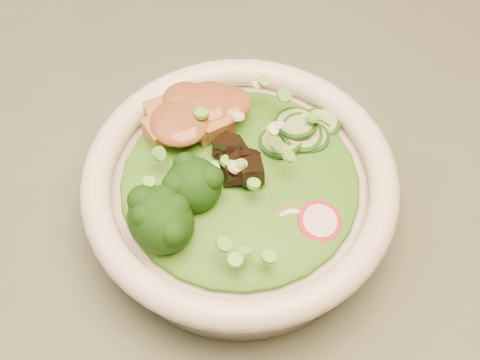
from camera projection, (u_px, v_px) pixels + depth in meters
dining_table at (137, 216)px, 0.66m from camera, size 1.20×0.80×0.75m
salad_bowl at (240, 193)px, 0.50m from camera, size 0.23×0.23×0.06m
lettuce_bed at (240, 179)px, 0.48m from camera, size 0.17×0.17×0.02m
broccoli_florets at (181, 213)px, 0.45m from camera, size 0.07×0.06×0.04m
radish_slices at (296, 229)px, 0.46m from camera, size 0.10×0.04×0.02m
cucumber_slices at (299, 133)px, 0.49m from camera, size 0.06×0.06×0.03m
mushroom_heap at (231, 161)px, 0.48m from camera, size 0.06×0.06×0.03m
tofu_cubes at (195, 125)px, 0.50m from camera, size 0.08×0.06×0.03m
peanut_sauce at (194, 115)px, 0.49m from camera, size 0.06×0.05×0.01m
scallion_garnish at (240, 164)px, 0.47m from camera, size 0.16×0.16×0.02m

